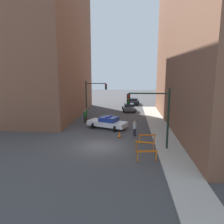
{
  "coord_description": "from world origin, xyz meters",
  "views": [
    {
      "loc": [
        2.64,
        -18.84,
        6.82
      ],
      "look_at": [
        0.6,
        5.48,
        2.16
      ],
      "focal_mm": 35.0,
      "sensor_mm": 36.0,
      "label": 1
    }
  ],
  "objects": [
    {
      "name": "ground_plane",
      "position": [
        0.0,
        0.0,
        0.0
      ],
      "size": [
        120.0,
        120.0,
        0.0
      ],
      "primitive_type": "plane",
      "color": "#424244"
    },
    {
      "name": "police_car",
      "position": [
        0.02,
        6.31,
        0.72
      ],
      "size": [
        5.05,
        3.51,
        1.52
      ],
      "rotation": [
        0.0,
        0.0,
        1.18
      ],
      "color": "white",
      "rests_on": "ground_plane"
    },
    {
      "name": "traffic_light_near",
      "position": [
        4.73,
        -0.35,
        3.53
      ],
      "size": [
        3.64,
        0.35,
        5.2
      ],
      "color": "black",
      "rests_on": "sidewalk_right"
    },
    {
      "name": "barrier_mid",
      "position": [
        3.94,
        -1.0,
        0.62
      ],
      "size": [
        1.58,
        0.45,
        0.9
      ],
      "rotation": [
        0.0,
        0.0,
        -0.2
      ],
      "color": "orange",
      "rests_on": "ground_plane"
    },
    {
      "name": "barrier_back",
      "position": [
        4.3,
        1.18,
        0.62
      ],
      "size": [
        1.59,
        0.34,
        0.9
      ],
      "rotation": [
        0.0,
        0.0,
        0.12
      ],
      "color": "orange",
      "rests_on": "ground_plane"
    },
    {
      "name": "pedestrian_corner",
      "position": [
        -3.38,
        10.23,
        0.86
      ],
      "size": [
        0.41,
        0.41,
        1.66
      ],
      "rotation": [
        0.0,
        0.0,
        4.56
      ],
      "color": "#382D23",
      "rests_on": "ground_plane"
    },
    {
      "name": "traffic_light_far",
      "position": [
        -3.3,
        15.55,
        3.4
      ],
      "size": [
        3.44,
        0.35,
        5.2
      ],
      "color": "black",
      "rests_on": "ground_plane"
    },
    {
      "name": "traffic_cone",
      "position": [
        1.61,
        2.87,
        0.32
      ],
      "size": [
        0.36,
        0.36,
        0.66
      ],
      "color": "black",
      "rests_on": "ground_plane"
    },
    {
      "name": "sidewalk_right",
      "position": [
        6.2,
        0.0,
        0.06
      ],
      "size": [
        2.4,
        44.0,
        0.12
      ],
      "color": "#B2ADA3",
      "rests_on": "ground_plane"
    },
    {
      "name": "parked_car_mid",
      "position": [
        3.32,
        25.51,
        0.67
      ],
      "size": [
        2.47,
        4.42,
        1.31
      ],
      "rotation": [
        0.0,
        0.0,
        -0.07
      ],
      "color": "black",
      "rests_on": "ground_plane"
    },
    {
      "name": "parked_car_near",
      "position": [
        2.44,
        17.96,
        0.67
      ],
      "size": [
        2.52,
        4.44,
        1.31
      ],
      "rotation": [
        0.0,
        0.0,
        0.09
      ],
      "color": "#474C51",
      "rests_on": "ground_plane"
    },
    {
      "name": "pedestrian_crossing",
      "position": [
        -3.28,
        8.85,
        0.86
      ],
      "size": [
        0.51,
        0.51,
        1.66
      ],
      "rotation": [
        0.0,
        0.0,
        5.39
      ],
      "color": "#382D23",
      "rests_on": "ground_plane"
    },
    {
      "name": "barrier_front",
      "position": [
        3.97,
        -3.09,
        0.62
      ],
      "size": [
        1.58,
        0.43,
        0.9
      ],
      "rotation": [
        0.0,
        0.0,
        0.19
      ],
      "color": "orange",
      "rests_on": "ground_plane"
    },
    {
      "name": "building_corner_left",
      "position": [
        -12.0,
        14.0,
        11.65
      ],
      "size": [
        14.0,
        20.0,
        23.29
      ],
      "color": "brown",
      "rests_on": "ground_plane"
    },
    {
      "name": "pedestrian_sidewalk",
      "position": [
        3.16,
        3.47,
        0.86
      ],
      "size": [
        0.36,
        0.36,
        1.66
      ],
      "rotation": [
        0.0,
        0.0,
        3.15
      ],
      "color": "black",
      "rests_on": "ground_plane"
    }
  ]
}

